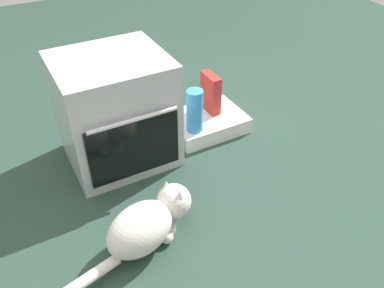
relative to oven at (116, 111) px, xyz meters
name	(u,v)px	position (x,y,z in m)	size (l,w,h in m)	color
ground	(154,187)	(0.06, -0.39, -0.35)	(8.00, 8.00, 0.00)	#284238
oven	(116,111)	(0.00, 0.00, 0.00)	(0.65, 0.63, 0.70)	#B7BABF
pantry_cabinet	(206,122)	(0.65, -0.01, -0.29)	(0.53, 0.39, 0.11)	white
food_bowl	(165,225)	(-0.02, -0.71, -0.31)	(0.12, 0.12, 0.08)	white
cat	(147,223)	(-0.13, -0.75, -0.21)	(0.77, 0.36, 0.27)	silver
water_bottle	(195,111)	(0.49, -0.11, -0.09)	(0.11, 0.11, 0.30)	#388CD1
cereal_box	(211,93)	(0.72, 0.05, -0.10)	(0.07, 0.18, 0.28)	#B72D28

